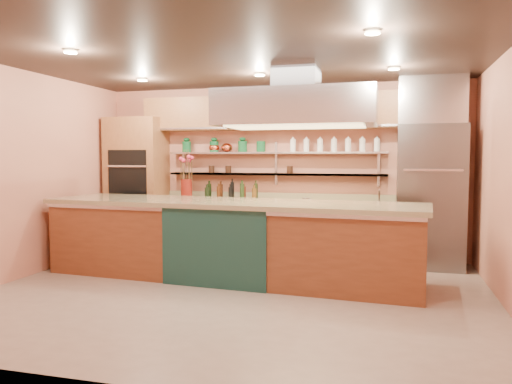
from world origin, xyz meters
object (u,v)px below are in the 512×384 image
(island, at_px, (230,240))
(flower_vase, at_px, (187,189))
(refrigerator, at_px, (430,197))
(copper_kettle, at_px, (227,148))
(kitchen_scale, at_px, (306,199))
(green_canister, at_px, (261,147))

(island, xyz_separation_m, flower_vase, (-1.23, 1.44, 0.57))
(refrigerator, relative_size, copper_kettle, 11.15)
(refrigerator, height_order, flower_vase, refrigerator)
(refrigerator, distance_m, kitchen_scale, 1.85)
(island, height_order, green_canister, green_canister)
(flower_vase, relative_size, copper_kettle, 1.77)
(refrigerator, height_order, kitchen_scale, refrigerator)
(island, height_order, kitchen_scale, island)
(kitchen_scale, relative_size, green_canister, 0.85)
(green_canister, bearing_deg, kitchen_scale, -15.56)
(island, relative_size, kitchen_scale, 33.73)
(island, relative_size, flower_vase, 15.07)
(refrigerator, bearing_deg, copper_kettle, 175.92)
(flower_vase, xyz_separation_m, kitchen_scale, (2.02, 0.00, -0.12))
(kitchen_scale, height_order, green_canister, green_canister)
(flower_vase, relative_size, kitchen_scale, 2.24)
(flower_vase, distance_m, kitchen_scale, 2.02)
(kitchen_scale, bearing_deg, green_canister, 164.78)
(refrigerator, xyz_separation_m, island, (-2.64, -1.43, -0.53))
(flower_vase, bearing_deg, copper_kettle, 18.95)
(refrigerator, bearing_deg, kitchen_scale, 179.69)
(refrigerator, distance_m, green_canister, 2.75)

